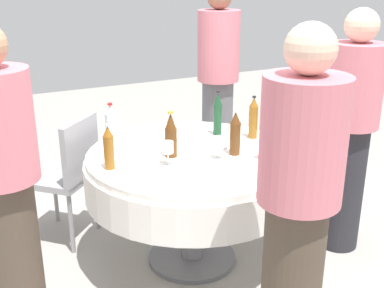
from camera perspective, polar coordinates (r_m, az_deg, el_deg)
name	(u,v)px	position (r m, az deg, el deg)	size (l,w,h in m)	color
ground_plane	(192,259)	(3.24, 0.00, -13.31)	(10.00, 10.00, 0.00)	gray
dining_table	(192,176)	(2.96, 0.00, -3.74)	(1.29, 1.29, 0.74)	white
bottle_dark_green_left	(218,115)	(3.19, 3.03, 3.47)	(0.06, 0.06, 0.30)	#194728
bottle_clear_right	(111,123)	(3.12, -9.47, 2.41)	(0.07, 0.07, 0.25)	silver
bottle_brown_north	(171,136)	(2.81, -2.49, 0.95)	(0.07, 0.07, 0.27)	#593314
bottle_amber_inner	(253,119)	(3.15, 7.20, 2.98)	(0.06, 0.06, 0.28)	#8C5619
bottle_amber_near	(109,148)	(2.67, -9.74, -0.48)	(0.06, 0.06, 0.26)	#8C5619
bottle_brown_far	(235,134)	(2.85, 5.08, 1.18)	(0.06, 0.06, 0.27)	#593314
wine_glass_inner	(265,143)	(2.80, 8.57, 0.13)	(0.06, 0.06, 0.14)	white
wine_glass_near	(219,143)	(2.78, 3.22, 0.11)	(0.06, 0.06, 0.13)	white
wine_glass_far	(168,149)	(2.69, -2.84, -0.57)	(0.06, 0.06, 0.14)	white
plate_east	(170,142)	(3.05, -2.59, 0.20)	(0.25, 0.25, 0.04)	white
plate_south	(217,143)	(3.04, 2.92, 0.09)	(0.21, 0.21, 0.02)	white
plate_west	(230,173)	(2.60, 4.50, -3.46)	(0.24, 0.24, 0.02)	white
knife_right	(266,145)	(3.05, 8.67, -0.15)	(0.18, 0.02, 0.01)	silver
spoon_north	(130,151)	(2.95, -7.30, -0.82)	(0.18, 0.02, 0.01)	silver
person_left	(297,212)	(2.06, 12.22, -7.83)	(0.34, 0.34, 1.60)	#4C3F33
person_right	(4,190)	(2.40, -21.14, -5.00)	(0.34, 0.34, 1.58)	#4C3F33
person_north	(218,84)	(4.05, 3.05, 6.99)	(0.34, 0.34, 1.67)	slate
person_inner	(350,130)	(3.22, 18.00, 1.56)	(0.34, 0.34, 1.57)	#26262B
chair_far	(69,169)	(3.34, -14.22, -2.88)	(0.57, 0.57, 0.87)	#99999E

